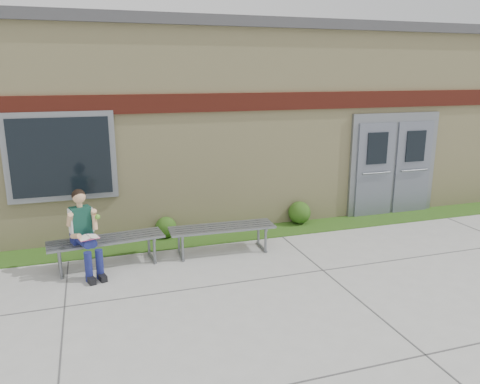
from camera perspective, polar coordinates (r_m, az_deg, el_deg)
name	(u,v)px	position (r m, az deg, el deg)	size (l,w,h in m)	color
ground	(278,292)	(7.10, 4.71, -12.07)	(80.00, 80.00, 0.00)	#9E9E99
grass_strip	(228,235)	(9.36, -1.43, -5.30)	(16.00, 0.80, 0.02)	#2C4F15
school_building	(190,115)	(12.15, -6.12, 9.28)	(16.20, 6.22, 4.20)	beige
bench_left	(107,245)	(8.14, -15.94, -6.20)	(1.92, 0.71, 0.49)	slate
bench_right	(222,232)	(8.42, -2.18, -4.95)	(1.90, 0.59, 0.49)	slate
girl	(84,230)	(7.84, -18.45, -4.46)	(0.57, 0.84, 1.37)	navy
shrub_mid	(166,227)	(9.28, -9.01, -4.26)	(0.41, 0.41, 0.41)	#2C4F15
shrub_east	(299,212)	(10.07, 7.26, -2.50)	(0.48, 0.48, 0.48)	#2C4F15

